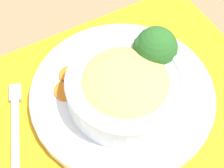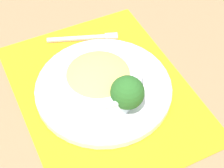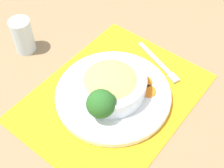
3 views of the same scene
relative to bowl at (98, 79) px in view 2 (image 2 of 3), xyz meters
name	(u,v)px [view 2 (image 2 of 3)]	position (x,y,z in m)	size (l,w,h in m)	color
ground_plane	(104,92)	(0.00, 0.01, -0.05)	(4.00, 4.00, 0.00)	#8C704C
placemat	(104,91)	(0.00, 0.01, -0.05)	(0.53, 0.43, 0.00)	orange
plate	(104,88)	(0.00, 0.01, -0.04)	(0.31, 0.31, 0.02)	white
bowl	(98,79)	(0.00, 0.00, 0.00)	(0.19, 0.19, 0.06)	silver
broccoli_floret	(127,92)	(0.07, 0.04, 0.02)	(0.07, 0.07, 0.08)	#84AD5B
carrot_slice_near	(120,58)	(-0.07, 0.07, -0.03)	(0.04, 0.04, 0.01)	orange
carrot_slice_middle	(107,56)	(-0.09, 0.05, -0.03)	(0.04, 0.04, 0.01)	orange
fork	(90,38)	(-0.18, 0.03, -0.04)	(0.06, 0.18, 0.01)	#B7B7BC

